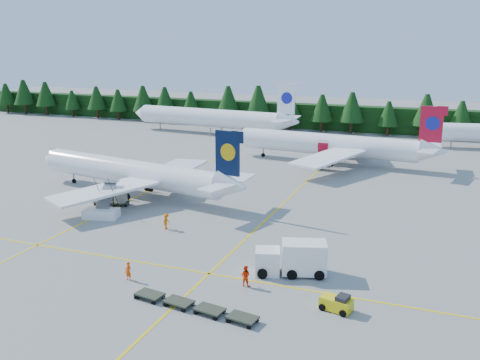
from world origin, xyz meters
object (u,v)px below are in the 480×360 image
(airstairs, at_px, (102,211))
(baggage_tug, at_px, (337,303))
(airliner_navy, at_px, (126,172))
(airliner_red, at_px, (323,144))
(service_truck, at_px, (291,258))

(airstairs, relative_size, baggage_tug, 2.27)
(airliner_navy, bearing_deg, airliner_red, 64.64)
(airliner_navy, relative_size, service_truck, 5.15)
(baggage_tug, bearing_deg, airliner_red, 117.16)
(airliner_red, xyz_separation_m, baggage_tug, (13.34, -53.14, -2.64))
(airstairs, xyz_separation_m, baggage_tug, (31.61, -12.98, -0.16))
(airliner_red, bearing_deg, airstairs, -109.81)
(service_truck, bearing_deg, airliner_red, 81.73)
(airliner_red, bearing_deg, service_truck, -75.90)
(airliner_red, bearing_deg, baggage_tug, -71.26)
(airliner_red, height_order, airstairs, airliner_red)
(airliner_navy, relative_size, airstairs, 5.73)
(airliner_red, bearing_deg, airliner_navy, -120.97)
(airliner_red, distance_m, service_truck, 48.41)
(service_truck, relative_size, baggage_tug, 2.53)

